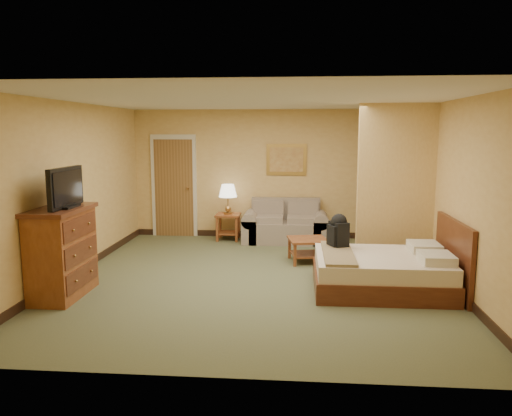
# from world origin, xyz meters

# --- Properties ---
(floor) EXTENTS (6.00, 6.00, 0.00)m
(floor) POSITION_xyz_m (0.00, 0.00, 0.00)
(floor) COLOR #565B3B
(floor) RESTS_ON ground
(ceiling) EXTENTS (6.00, 6.00, 0.00)m
(ceiling) POSITION_xyz_m (0.00, 0.00, 2.60)
(ceiling) COLOR white
(ceiling) RESTS_ON back_wall
(back_wall) EXTENTS (5.50, 0.02, 2.60)m
(back_wall) POSITION_xyz_m (0.00, 3.00, 1.30)
(back_wall) COLOR tan
(back_wall) RESTS_ON floor
(left_wall) EXTENTS (0.02, 6.00, 2.60)m
(left_wall) POSITION_xyz_m (-2.75, 0.00, 1.30)
(left_wall) COLOR tan
(left_wall) RESTS_ON floor
(right_wall) EXTENTS (0.02, 6.00, 2.60)m
(right_wall) POSITION_xyz_m (2.75, 0.00, 1.30)
(right_wall) COLOR tan
(right_wall) RESTS_ON floor
(partition) EXTENTS (1.20, 0.15, 2.60)m
(partition) POSITION_xyz_m (2.15, 0.93, 1.30)
(partition) COLOR tan
(partition) RESTS_ON floor
(door) EXTENTS (0.94, 0.16, 2.10)m
(door) POSITION_xyz_m (-1.95, 2.96, 1.03)
(door) COLOR beige
(door) RESTS_ON floor
(baseboard) EXTENTS (5.50, 0.02, 0.12)m
(baseboard) POSITION_xyz_m (0.00, 2.99, 0.06)
(baseboard) COLOR black
(baseboard) RESTS_ON floor
(loveseat) EXTENTS (1.67, 0.78, 0.85)m
(loveseat) POSITION_xyz_m (0.37, 2.57, 0.27)
(loveseat) COLOR gray
(loveseat) RESTS_ON floor
(side_table) EXTENTS (0.48, 0.48, 0.53)m
(side_table) POSITION_xyz_m (-0.78, 2.65, 0.35)
(side_table) COLOR brown
(side_table) RESTS_ON floor
(table_lamp) EXTENTS (0.36, 0.36, 0.60)m
(table_lamp) POSITION_xyz_m (-0.78, 2.65, 0.98)
(table_lamp) COLOR #A2753B
(table_lamp) RESTS_ON side_table
(coffee_table) EXTENTS (0.72, 0.72, 0.40)m
(coffee_table) POSITION_xyz_m (0.78, 1.06, 0.28)
(coffee_table) COLOR brown
(coffee_table) RESTS_ON floor
(wall_picture) EXTENTS (0.80, 0.04, 0.63)m
(wall_picture) POSITION_xyz_m (0.37, 2.97, 1.60)
(wall_picture) COLOR #B78E3F
(wall_picture) RESTS_ON back_wall
(dresser) EXTENTS (0.58, 1.11, 1.19)m
(dresser) POSITION_xyz_m (-2.47, -0.97, 0.60)
(dresser) COLOR brown
(dresser) RESTS_ON floor
(tv) EXTENTS (0.22, 0.86, 0.52)m
(tv) POSITION_xyz_m (-2.38, -0.97, 1.44)
(tv) COLOR black
(tv) RESTS_ON dresser
(bed) EXTENTS (1.89, 1.53, 0.99)m
(bed) POSITION_xyz_m (1.83, -0.35, 0.27)
(bed) COLOR #4B2011
(bed) RESTS_ON floor
(backpack) EXTENTS (0.30, 0.35, 0.51)m
(backpack) POSITION_xyz_m (1.20, 0.03, 0.75)
(backpack) COLOR black
(backpack) RESTS_ON bed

